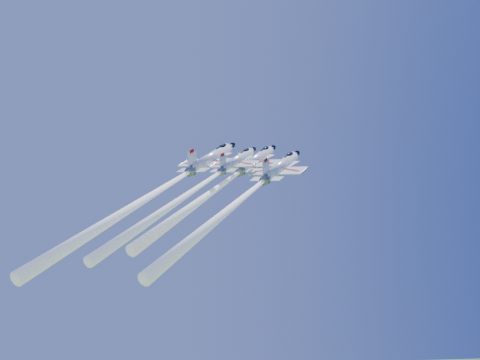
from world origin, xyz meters
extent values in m
cylinder|color=white|center=(3.55, 2.73, 85.96)|extent=(5.69, 7.76, 11.96)
cone|color=white|center=(7.74, 7.64, 89.49)|extent=(3.22, 3.48, 3.09)
cone|color=black|center=(8.72, 8.78, 90.31)|extent=(1.62, 1.76, 1.55)
cone|color=slate|center=(-0.31, -1.80, 82.70)|extent=(2.94, 3.00, 2.09)
ellipsoid|color=black|center=(6.09, 5.60, 88.88)|extent=(2.85, 3.12, 2.39)
cube|color=black|center=(5.14, 4.46, 88.36)|extent=(0.87, 1.01, 0.83)
cube|color=white|center=(2.91, 2.01, 85.14)|extent=(10.25, 8.93, 2.81)
cube|color=white|center=(3.94, 5.20, 87.02)|extent=(2.97, 3.08, 1.79)
cube|color=white|center=(5.98, 3.61, 86.82)|extent=(2.97, 3.08, 1.79)
cube|color=white|center=(0.27, -1.10, 83.08)|extent=(5.54, 4.79, 1.47)
cube|color=white|center=(0.03, -1.61, 84.73)|extent=(2.29, 3.06, 3.92)
cube|color=#B70B09|center=(-0.13, -1.99, 86.10)|extent=(0.99, 1.18, 1.11)
cube|color=black|center=(3.78, 3.13, 85.13)|extent=(6.38, 7.32, 5.13)
sphere|color=white|center=(-0.46, -1.97, 82.58)|extent=(1.13, 1.20, 1.01)
cone|color=white|center=(-9.46, -12.51, 74.99)|extent=(10.30, 15.89, 29.02)
cylinder|color=white|center=(-5.44, 1.29, 85.60)|extent=(6.05, 8.26, 12.73)
cone|color=white|center=(-0.98, 6.51, 89.35)|extent=(3.43, 3.71, 3.29)
cone|color=black|center=(0.06, 7.72, 90.23)|extent=(1.73, 1.87, 1.65)
cone|color=slate|center=(-9.55, -3.53, 82.13)|extent=(3.13, 3.19, 2.23)
ellipsoid|color=black|center=(-2.74, 4.35, 88.70)|extent=(3.03, 3.32, 2.55)
cube|color=black|center=(-3.75, 3.13, 88.15)|extent=(0.93, 1.07, 0.89)
cube|color=white|center=(-6.13, 0.52, 84.72)|extent=(10.91, 9.50, 2.99)
cube|color=white|center=(-5.02, 3.92, 86.73)|extent=(3.16, 3.28, 1.90)
cube|color=white|center=(-2.86, 2.23, 86.51)|extent=(3.16, 3.28, 1.90)
cube|color=white|center=(-8.93, -2.78, 82.54)|extent=(5.89, 5.10, 1.57)
cube|color=white|center=(-9.18, -3.33, 84.28)|extent=(2.43, 3.25, 4.17)
cube|color=#B70B09|center=(-9.35, -3.73, 85.74)|extent=(1.06, 1.26, 1.18)
cube|color=black|center=(-5.19, 1.72, 84.71)|extent=(6.79, 7.78, 5.46)
sphere|color=white|center=(-9.71, -3.71, 82.00)|extent=(1.20, 1.28, 1.07)
cone|color=white|center=(-20.52, -16.37, 72.88)|extent=(12.01, 18.73, 34.66)
cylinder|color=white|center=(6.73, -3.79, 83.37)|extent=(5.77, 7.87, 12.13)
cone|color=white|center=(10.98, 1.19, 86.95)|extent=(3.27, 3.53, 3.13)
cone|color=black|center=(11.96, 2.35, 87.79)|extent=(1.65, 1.78, 1.57)
cone|color=slate|center=(2.81, -8.38, 80.07)|extent=(2.99, 3.05, 2.12)
ellipsoid|color=black|center=(9.30, -0.87, 86.33)|extent=(2.89, 3.17, 2.43)
cube|color=black|center=(8.34, -2.03, 85.81)|extent=(0.88, 1.02, 0.85)
cube|color=white|center=(6.07, -4.52, 82.54)|extent=(10.40, 9.05, 2.85)
cube|color=white|center=(7.12, -1.28, 84.45)|extent=(3.01, 3.13, 1.81)
cube|color=white|center=(9.19, -2.89, 84.24)|extent=(3.01, 3.13, 1.81)
cube|color=white|center=(3.40, -7.67, 80.45)|extent=(5.62, 4.86, 1.49)
cube|color=white|center=(3.16, -8.19, 82.12)|extent=(2.32, 3.10, 3.98)
cube|color=#B70B09|center=(2.99, -8.58, 83.51)|extent=(1.01, 1.20, 1.13)
cube|color=black|center=(6.96, -3.38, 82.53)|extent=(6.47, 7.42, 5.20)
sphere|color=white|center=(2.66, -8.55, 79.94)|extent=(1.14, 1.22, 1.02)
cone|color=white|center=(-6.96, -19.81, 71.84)|extent=(10.86, 16.83, 30.92)
cylinder|color=white|center=(-1.49, -5.26, 83.94)|extent=(4.75, 6.49, 10.00)
cone|color=white|center=(2.01, -1.15, 86.89)|extent=(2.69, 2.91, 2.58)
cone|color=black|center=(2.83, -0.20, 87.57)|extent=(1.36, 1.47, 1.30)
cone|color=slate|center=(-4.72, -9.04, 81.21)|extent=(2.46, 2.51, 1.75)
ellipsoid|color=black|center=(0.63, -2.85, 86.38)|extent=(2.38, 2.61, 2.00)
cube|color=black|center=(-0.16, -3.81, 85.94)|extent=(0.73, 0.84, 0.70)
cube|color=white|center=(-2.03, -5.86, 83.25)|extent=(8.57, 7.46, 2.35)
cube|color=white|center=(-1.16, -3.19, 84.82)|extent=(2.48, 2.58, 1.49)
cube|color=white|center=(0.54, -4.52, 84.66)|extent=(2.48, 2.58, 1.49)
cube|color=white|center=(-4.23, -8.45, 81.53)|extent=(4.63, 4.01, 1.23)
cube|color=white|center=(-4.43, -8.88, 82.90)|extent=(1.91, 2.56, 3.28)
cube|color=#B70B09|center=(-4.56, -9.20, 84.05)|extent=(0.83, 0.99, 0.93)
cube|color=black|center=(-1.29, -4.92, 83.24)|extent=(5.33, 6.11, 4.29)
sphere|color=white|center=(-4.84, -9.18, 81.11)|extent=(0.94, 1.00, 0.84)
cone|color=white|center=(-13.97, -19.87, 73.41)|extent=(9.98, 15.65, 29.18)
camera|label=1|loc=(-16.11, -96.11, 64.17)|focal=40.00mm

